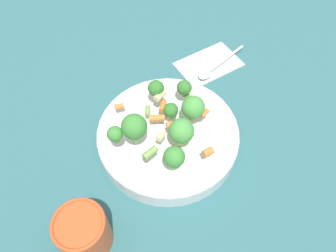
# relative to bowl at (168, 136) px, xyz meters

# --- Properties ---
(ground_plane) EXTENTS (3.00, 3.00, 0.00)m
(ground_plane) POSITION_rel_bowl_xyz_m (0.00, 0.00, -0.02)
(ground_plane) COLOR #2D6066
(bowl) EXTENTS (0.29, 0.29, 0.04)m
(bowl) POSITION_rel_bowl_xyz_m (0.00, 0.00, 0.00)
(bowl) COLOR silver
(bowl) RESTS_ON ground_plane
(pasta_salad) EXTENTS (0.23, 0.20, 0.08)m
(pasta_salad) POSITION_rel_bowl_xyz_m (0.00, -0.01, 0.06)
(pasta_salad) COLOR #8CB766
(pasta_salad) RESTS_ON bowl
(cup) EXTENTS (0.09, 0.09, 0.09)m
(cup) POSITION_rel_bowl_xyz_m (-0.01, -0.25, 0.02)
(cup) COLOR #CC4C23
(cup) RESTS_ON ground_plane
(napkin) EXTENTS (0.16, 0.18, 0.01)m
(napkin) POSITION_rel_bowl_xyz_m (-0.04, 0.25, -0.02)
(napkin) COLOR #B2BCC6
(napkin) RESTS_ON ground_plane
(spoon) EXTENTS (0.05, 0.16, 0.01)m
(spoon) POSITION_rel_bowl_xyz_m (-0.02, 0.23, -0.01)
(spoon) COLOR silver
(spoon) RESTS_ON napkin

